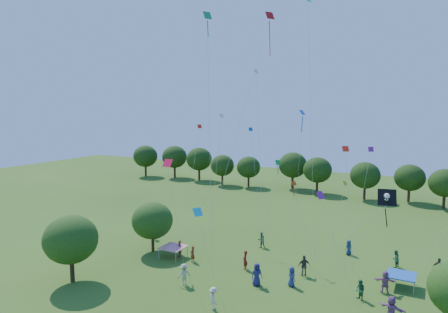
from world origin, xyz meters
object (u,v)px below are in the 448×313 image
near_tree_west (71,239)px  tent_red_stripe (173,247)px  pirate_kite (384,200)px  near_tree_north (152,220)px  red_high_kite (259,57)px  tent_blue (401,275)px

near_tree_west → tent_red_stripe: bearing=63.0°
near_tree_west → tent_red_stripe: (4.33, 8.52, -2.65)m
tent_red_stripe → pirate_kite: pirate_kite is taller
near_tree_north → red_high_kite: 19.25m
tent_blue → red_high_kite: bearing=-175.1°
near_tree_north → tent_red_stripe: (2.84, -0.45, -2.21)m
near_tree_west → near_tree_north: (1.49, 8.97, -0.44)m
tent_blue → near_tree_west: bearing=-154.3°
near_tree_north → tent_red_stripe: 3.63m
red_high_kite → pirate_kite: bearing=-35.9°
near_tree_west → pirate_kite: size_ratio=0.67×
near_tree_north → tent_blue: bearing=7.1°
near_tree_west → red_high_kite: bearing=41.4°
near_tree_north → pirate_kite: pirate_kite is taller
near_tree_west → near_tree_north: 9.10m
pirate_kite → red_high_kite: 17.46m
near_tree_west → red_high_kite: (12.28, 10.81, 15.39)m
near_tree_west → near_tree_north: size_ratio=1.12×
near_tree_west → tent_blue: 27.44m
tent_blue → near_tree_north: bearing=-172.9°
tent_red_stripe → red_high_kite: size_ratio=0.10×
near_tree_north → tent_blue: 23.40m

